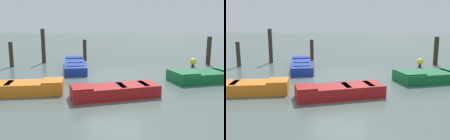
{
  "view_description": "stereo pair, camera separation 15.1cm",
  "coord_description": "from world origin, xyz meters",
  "views": [
    {
      "loc": [
        0.91,
        -11.21,
        2.54
      ],
      "look_at": [
        0.0,
        0.0,
        0.35
      ],
      "focal_mm": 41.06,
      "sensor_mm": 36.0,
      "label": 1
    },
    {
      "loc": [
        1.06,
        -11.2,
        2.54
      ],
      "look_at": [
        0.0,
        0.0,
        0.35
      ],
      "focal_mm": 41.06,
      "sensor_mm": 36.0,
      "label": 2
    }
  ],
  "objects": [
    {
      "name": "mooring_piling_near_left",
      "position": [
        -2.15,
        4.93,
        0.66
      ],
      "size": [
        0.23,
        0.23,
        1.32
      ],
      "primitive_type": "cylinder",
      "color": "#33281E",
      "rests_on": "ground_plane"
    },
    {
      "name": "ground_plane",
      "position": [
        0.0,
        0.0,
        0.0
      ],
      "size": [
        80.0,
        80.0,
        0.0
      ],
      "primitive_type": "plane",
      "color": "#4C5B56"
    },
    {
      "name": "rowboat_blue",
      "position": [
        -2.11,
        1.87,
        0.22
      ],
      "size": [
        1.96,
        3.98,
        0.46
      ],
      "rotation": [
        0.0,
        0.0,
        1.82
      ],
      "color": "navy",
      "rests_on": "ground_plane"
    },
    {
      "name": "mooring_piling_mid_left",
      "position": [
        -5.77,
        2.28,
        0.69
      ],
      "size": [
        0.22,
        0.22,
        1.37
      ],
      "primitive_type": "cylinder",
      "color": "#33281E",
      "rests_on": "ground_plane"
    },
    {
      "name": "rowboat_red",
      "position": [
        0.32,
        -2.93,
        0.22
      ],
      "size": [
        3.11,
        1.99,
        0.46
      ],
      "rotation": [
        0.0,
        0.0,
        3.5
      ],
      "color": "maroon",
      "rests_on": "ground_plane"
    },
    {
      "name": "mooring_piling_far_left",
      "position": [
        5.34,
        4.05,
        0.81
      ],
      "size": [
        0.26,
        0.26,
        1.61
      ],
      "primitive_type": "cylinder",
      "color": "#33281E",
      "rests_on": "ground_plane"
    },
    {
      "name": "mooring_piling_near_right",
      "position": [
        -4.43,
        3.71,
        1.02
      ],
      "size": [
        0.23,
        0.23,
        2.04
      ],
      "primitive_type": "cylinder",
      "color": "#33281E",
      "rests_on": "ground_plane"
    },
    {
      "name": "rowboat_green",
      "position": [
        4.43,
        -0.09,
        0.22
      ],
      "size": [
        4.17,
        2.63,
        0.46
      ],
      "rotation": [
        0.0,
        0.0,
        3.48
      ],
      "color": "#0F602D",
      "rests_on": "ground_plane"
    },
    {
      "name": "rowboat_orange",
      "position": [
        -3.12,
        -2.79,
        0.22
      ],
      "size": [
        3.39,
        1.64,
        0.46
      ],
      "rotation": [
        0.0,
        0.0,
        0.2
      ],
      "color": "orange",
      "rests_on": "ground_plane"
    },
    {
      "name": "marker_buoy",
      "position": [
        4.26,
        3.11,
        0.29
      ],
      "size": [
        0.36,
        0.36,
        0.48
      ],
      "color": "#262626",
      "rests_on": "ground_plane"
    }
  ]
}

